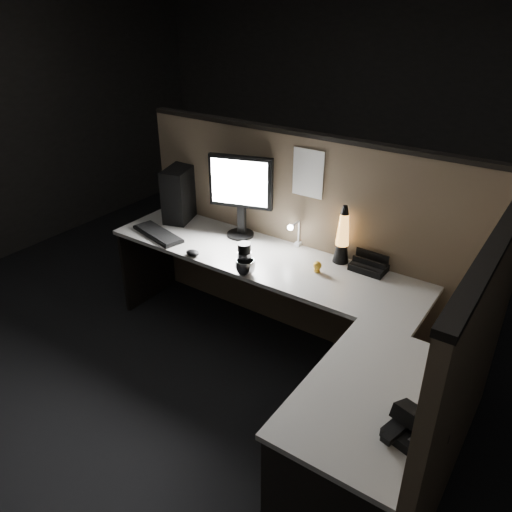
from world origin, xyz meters
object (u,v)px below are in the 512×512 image
Objects in this scene: monitor at (241,189)px; lava_lamp at (342,239)px; keyboard at (158,234)px; pc_tower at (182,192)px; desk_phone at (415,429)px.

lava_lamp is at bearing -14.08° from monitor.
monitor is 1.29× the size of keyboard.
monitor is at bearing -177.06° from lava_lamp.
pc_tower is 2.56m from desk_phone.
keyboard is 2.33m from desk_phone.
keyboard is (0.08, -0.37, -0.20)m from pc_tower.
pc_tower is 1.37m from lava_lamp.
keyboard is at bearing -96.04° from pc_tower.
keyboard is at bearing -162.78° from lava_lamp.
pc_tower is 0.89× the size of keyboard.
pc_tower reaches higher than lava_lamp.
lava_lamp is at bearing -16.99° from pc_tower.
desk_phone is (2.28, -1.15, -0.16)m from pc_tower.
desk_phone is at bearing -5.73° from keyboard.
monitor is at bearing 49.53° from keyboard.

